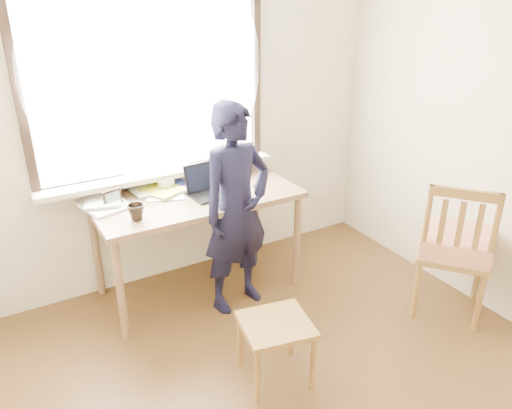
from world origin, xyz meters
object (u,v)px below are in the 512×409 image
desk (196,205)px  mug_dark (136,212)px  laptop (209,187)px  person (236,210)px  work_chair (276,331)px  side_chair (455,245)px  mug_white (166,182)px

desk → mug_dark: (-0.51, -0.20, 0.14)m
laptop → mug_dark: (-0.61, -0.16, 0.00)m
person → desk: bearing=108.9°
work_chair → side_chair: side_chair is taller
work_chair → laptop: bearing=84.4°
desk → person: person is taller
mug_white → work_chair: mug_white is taller
desk → work_chair: 1.22m
laptop → person: size_ratio=0.22×
mug_white → person: (0.33, -0.54, -0.09)m
mug_white → side_chair: bearing=-41.2°
desk → person: 0.37m
mug_white → side_chair: side_chair is taller
desk → work_chair: size_ratio=3.23×
mug_white → work_chair: bearing=-84.2°
work_chair → mug_white: bearing=95.8°
mug_dark → side_chair: bearing=-26.8°
mug_dark → laptop: bearing=14.9°
work_chair → person: 0.96m
laptop → mug_dark: size_ratio=3.00×
mug_white → mug_dark: 0.55m
laptop → work_chair: laptop is taller
laptop → side_chair: bearing=-40.4°
laptop → side_chair: (1.37, -1.17, -0.32)m
laptop → mug_white: size_ratio=2.53×
side_chair → person: 1.58m
person → side_chair: bearing=-44.3°
desk → mug_dark: mug_dark is taller
laptop → side_chair: 1.83m
side_chair → work_chair: bearing=178.4°
work_chair → side_chair: bearing=-1.6°
desk → laptop: (0.10, -0.03, 0.14)m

